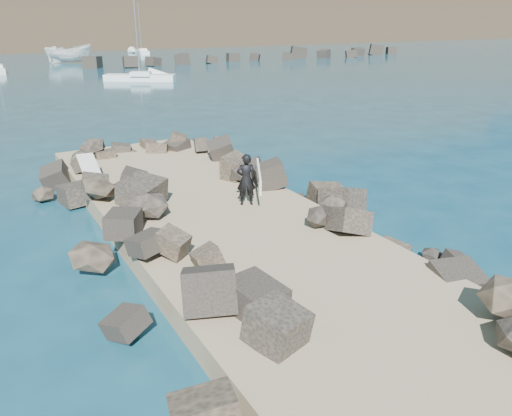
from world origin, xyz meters
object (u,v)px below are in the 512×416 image
object	(u,v)px
boat_imported	(69,54)
surfer_with_board	(248,179)
sailboat_c	(140,77)
surfboard_resting	(91,172)

from	to	relation	value
boat_imported	surfer_with_board	size ratio (longest dim) A/B	3.56
boat_imported	sailboat_c	xyz separation A→B (m)	(1.86, -26.33, -0.88)
surfboard_resting	boat_imported	world-z (taller)	boat_imported
surfboard_resting	surfer_with_board	bearing A→B (deg)	-45.61
boat_imported	surfboard_resting	bearing A→B (deg)	175.73
surfboard_resting	sailboat_c	bearing A→B (deg)	73.58
sailboat_c	boat_imported	bearing A→B (deg)	94.04
surfer_with_board	boat_imported	bearing A→B (deg)	83.99
boat_imported	surfer_with_board	distance (m)	64.66
surfboard_resting	surfer_with_board	size ratio (longest dim) A/B	1.30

